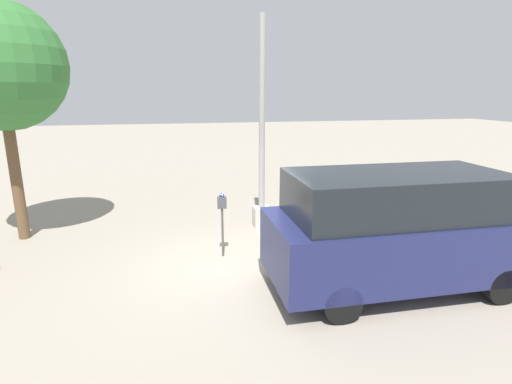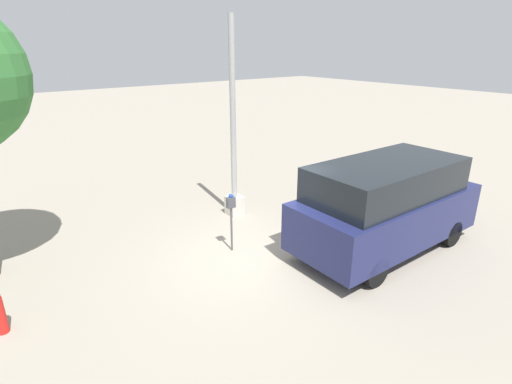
# 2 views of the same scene
# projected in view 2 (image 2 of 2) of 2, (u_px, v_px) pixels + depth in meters

# --- Properties ---
(ground_plane) EXTENTS (80.00, 80.00, 0.00)m
(ground_plane) POSITION_uv_depth(u_px,v_px,m) (252.00, 257.00, 9.35)
(ground_plane) COLOR gray
(parking_meter_near) EXTENTS (0.21, 0.13, 1.45)m
(parking_meter_near) POSITION_uv_depth(u_px,v_px,m) (231.00, 209.00, 9.31)
(parking_meter_near) COLOR #4C4C4C
(parking_meter_near) RESTS_ON ground
(lamp_post) EXTENTS (0.44, 0.44, 5.42)m
(lamp_post) POSITION_uv_depth(u_px,v_px,m) (234.00, 158.00, 11.15)
(lamp_post) COLOR beige
(lamp_post) RESTS_ON ground
(parked_van) EXTENTS (4.81, 2.09, 2.20)m
(parked_van) POSITION_uv_depth(u_px,v_px,m) (386.00, 204.00, 9.35)
(parked_van) COLOR navy
(parked_van) RESTS_ON ground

